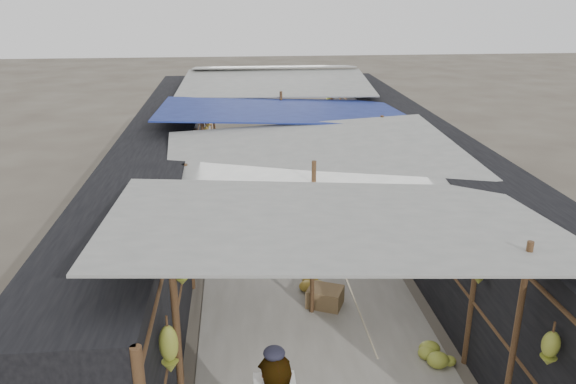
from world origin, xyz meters
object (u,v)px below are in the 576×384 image
object	(u,v)px
crate_near	(325,297)
shopper_blue	(253,180)
black_basin	(327,169)
vendor_seated	(361,196)

from	to	relation	value
crate_near	shopper_blue	size ratio (longest dim) A/B	0.37
black_basin	shopper_blue	bearing A→B (deg)	-129.32
crate_near	black_basin	distance (m)	7.27
crate_near	black_basin	xyz separation A→B (m)	(1.19, 7.17, -0.07)
crate_near	black_basin	world-z (taller)	crate_near
black_basin	vendor_seated	xyz separation A→B (m)	(0.26, -3.25, 0.36)
crate_near	shopper_blue	xyz separation A→B (m)	(-1.02, 4.47, 0.58)
crate_near	black_basin	bearing A→B (deg)	104.56
black_basin	crate_near	bearing A→B (deg)	-99.41
shopper_blue	vendor_seated	world-z (taller)	shopper_blue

